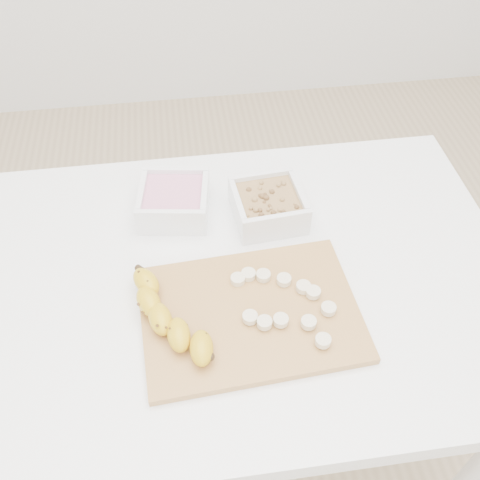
{
  "coord_description": "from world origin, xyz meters",
  "views": [
    {
      "loc": [
        -0.09,
        -0.6,
        1.51
      ],
      "look_at": [
        0.0,
        0.03,
        0.81
      ],
      "focal_mm": 40.0,
      "sensor_mm": 36.0,
      "label": 1
    }
  ],
  "objects": [
    {
      "name": "ground",
      "position": [
        0.0,
        0.0,
        0.0
      ],
      "size": [
        3.5,
        3.5,
        0.0
      ],
      "primitive_type": "plane",
      "color": "#C6AD89",
      "rests_on": "ground"
    },
    {
      "name": "table",
      "position": [
        0.0,
        0.0,
        0.65
      ],
      "size": [
        1.0,
        0.7,
        0.75
      ],
      "color": "white",
      "rests_on": "ground"
    },
    {
      "name": "bowl_yogurt",
      "position": [
        -0.11,
        0.18,
        0.78
      ],
      "size": [
        0.15,
        0.15,
        0.06
      ],
      "color": "white",
      "rests_on": "table"
    },
    {
      "name": "bowl_granola",
      "position": [
        0.07,
        0.14,
        0.78
      ],
      "size": [
        0.14,
        0.14,
        0.06
      ],
      "color": "white",
      "rests_on": "table"
    },
    {
      "name": "cutting_board",
      "position": [
        0.0,
        -0.09,
        0.76
      ],
      "size": [
        0.38,
        0.28,
        0.01
      ],
      "primitive_type": "cube",
      "rotation": [
        0.0,
        0.0,
        0.06
      ],
      "color": "#B87E48",
      "rests_on": "table"
    },
    {
      "name": "banana",
      "position": [
        -0.13,
        -0.1,
        0.78
      ],
      "size": [
        0.12,
        0.22,
        0.04
      ],
      "primitive_type": null,
      "rotation": [
        0.0,
        0.0,
        0.32
      ],
      "color": "gold",
      "rests_on": "cutting_board"
    },
    {
      "name": "banana_slices",
      "position": [
        0.06,
        -0.08,
        0.77
      ],
      "size": [
        0.17,
        0.18,
        0.02
      ],
      "color": "beige",
      "rests_on": "cutting_board"
    }
  ]
}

